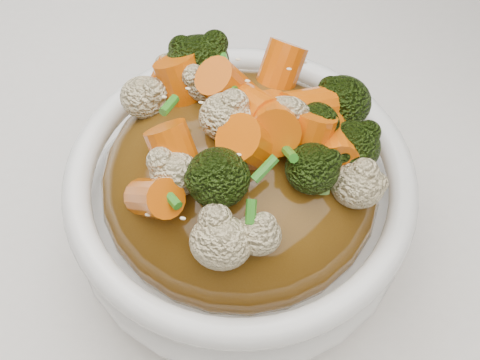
# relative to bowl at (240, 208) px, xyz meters

# --- Properties ---
(tablecloth) EXTENTS (1.20, 0.80, 0.04)m
(tablecloth) POSITION_rel_bowl_xyz_m (-0.05, 0.02, -0.06)
(tablecloth) COLOR white
(tablecloth) RESTS_ON dining_table
(bowl) EXTENTS (0.26, 0.26, 0.09)m
(bowl) POSITION_rel_bowl_xyz_m (0.00, 0.00, 0.00)
(bowl) COLOR white
(bowl) RESTS_ON tablecloth
(sauce_base) EXTENTS (0.21, 0.21, 0.10)m
(sauce_base) POSITION_rel_bowl_xyz_m (-0.00, -0.00, 0.03)
(sauce_base) COLOR #54350E
(sauce_base) RESTS_ON bowl
(carrots) EXTENTS (0.21, 0.21, 0.05)m
(carrots) POSITION_rel_bowl_xyz_m (-0.00, -0.00, 0.10)
(carrots) COLOR #D35706
(carrots) RESTS_ON sauce_base
(broccoli) EXTENTS (0.21, 0.21, 0.05)m
(broccoli) POSITION_rel_bowl_xyz_m (-0.00, -0.00, 0.09)
(broccoli) COLOR black
(broccoli) RESTS_ON sauce_base
(cauliflower) EXTENTS (0.21, 0.21, 0.04)m
(cauliflower) POSITION_rel_bowl_xyz_m (-0.00, -0.00, 0.09)
(cauliflower) COLOR beige
(cauliflower) RESTS_ON sauce_base
(scallions) EXTENTS (0.16, 0.16, 0.02)m
(scallions) POSITION_rel_bowl_xyz_m (-0.00, 0.00, 0.10)
(scallions) COLOR #2A761B
(scallions) RESTS_ON sauce_base
(sesame_seeds) EXTENTS (0.19, 0.19, 0.01)m
(sesame_seeds) POSITION_rel_bowl_xyz_m (-0.00, 0.00, 0.10)
(sesame_seeds) COLOR beige
(sesame_seeds) RESTS_ON sauce_base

